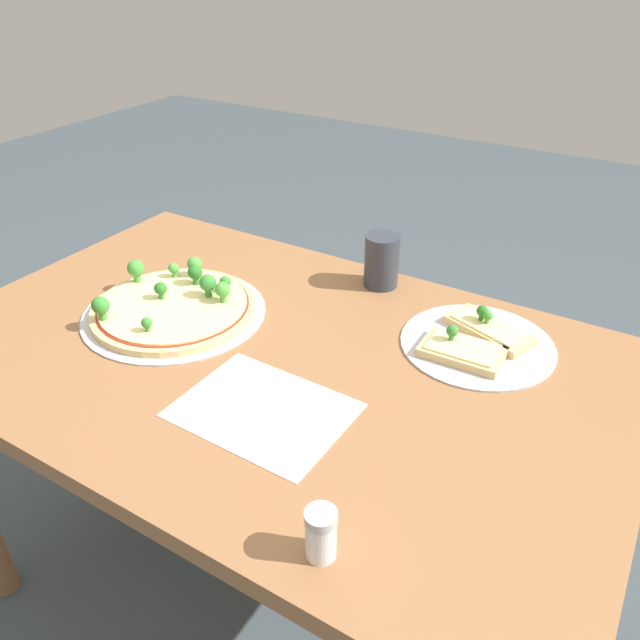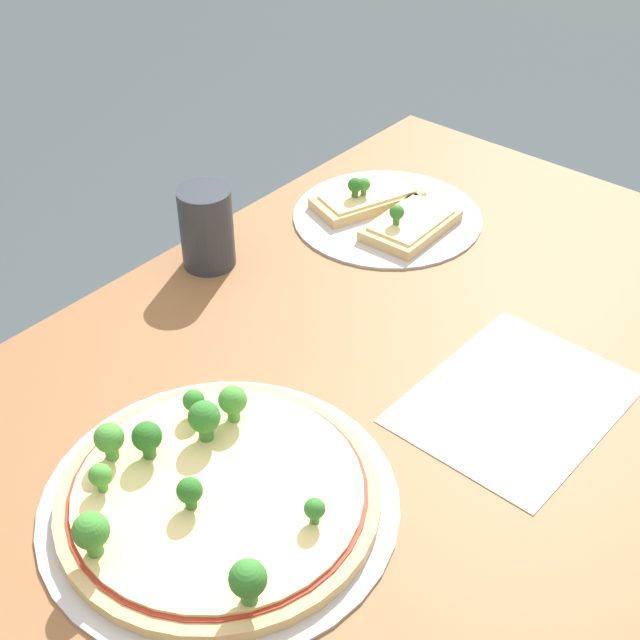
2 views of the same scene
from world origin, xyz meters
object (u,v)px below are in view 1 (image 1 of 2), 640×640
Objects in this scene: dining_table at (272,390)px; pizza_tray_slice at (476,341)px; drinking_cup at (382,261)px; condiment_shaker at (321,534)px; pizza_tray_whole at (174,306)px.

pizza_tray_slice is at bearing -145.77° from dining_table.
drinking_cup reaches higher than dining_table.
pizza_tray_slice is at bearing -90.98° from condiment_shaker.
pizza_tray_whole is at bearing -31.66° from condiment_shaker.
condiment_shaker is at bearing 110.62° from drinking_cup.
condiment_shaker is (-0.25, 0.67, -0.02)m from drinking_cup.
drinking_cup is 0.72m from condiment_shaker.
pizza_tray_whole is 0.66m from condiment_shaker.
drinking_cup reaches higher than pizza_tray_slice.
pizza_tray_slice is at bearing 155.30° from drinking_cup.
dining_table is 0.47m from condiment_shaker.
pizza_tray_whole reaches higher than dining_table.
pizza_tray_whole is 1.28× the size of pizza_tray_slice.
dining_table is at bearing 177.01° from pizza_tray_whole.
pizza_tray_slice is 0.55m from condiment_shaker.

